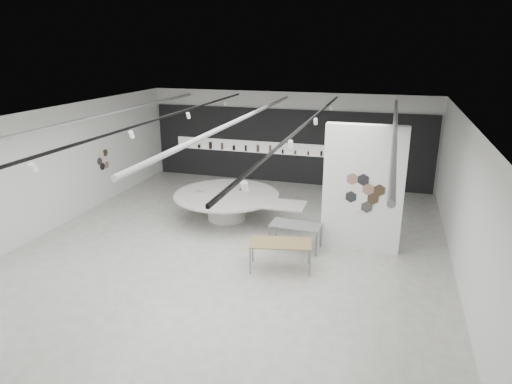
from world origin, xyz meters
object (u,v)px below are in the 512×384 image
(sample_table_stone, at_px, (296,227))
(kitchen_counter, at_px, (356,179))
(sample_table_wood, at_px, (280,244))
(display_island, at_px, (229,203))
(partition_column, at_px, (363,189))

(sample_table_stone, relative_size, kitchen_counter, 0.80)
(sample_table_wood, bearing_deg, sample_table_stone, 84.93)
(display_island, relative_size, sample_table_wood, 2.64)
(sample_table_wood, xyz_separation_m, sample_table_stone, (0.12, 1.34, -0.02))
(sample_table_stone, xyz_separation_m, kitchen_counter, (1.18, 6.06, -0.17))
(partition_column, relative_size, sample_table_stone, 2.44)
(sample_table_stone, distance_m, kitchen_counter, 6.18)
(display_island, bearing_deg, partition_column, -15.13)
(display_island, xyz_separation_m, sample_table_stone, (2.64, -1.63, 0.09))
(kitchen_counter, bearing_deg, partition_column, -77.71)
(display_island, xyz_separation_m, sample_table_wood, (2.52, -2.97, 0.11))
(display_island, bearing_deg, sample_table_stone, -33.03)
(kitchen_counter, bearing_deg, sample_table_wood, -93.68)
(sample_table_stone, bearing_deg, partition_column, 17.27)
(sample_table_stone, height_order, kitchen_counter, kitchen_counter)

